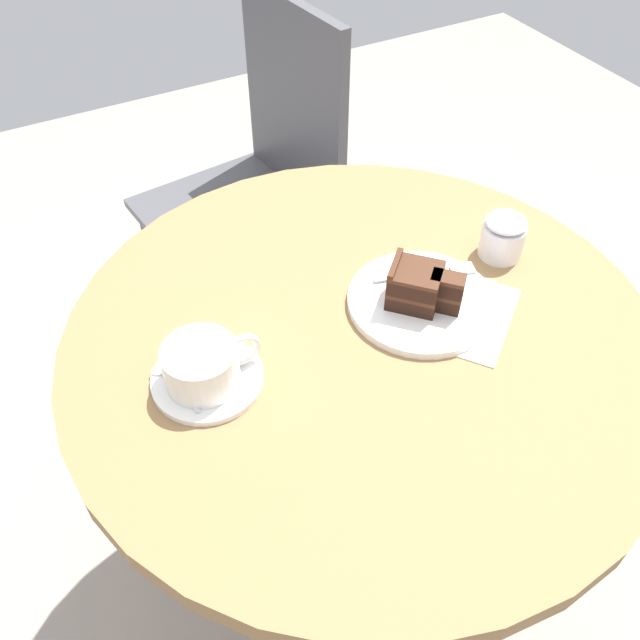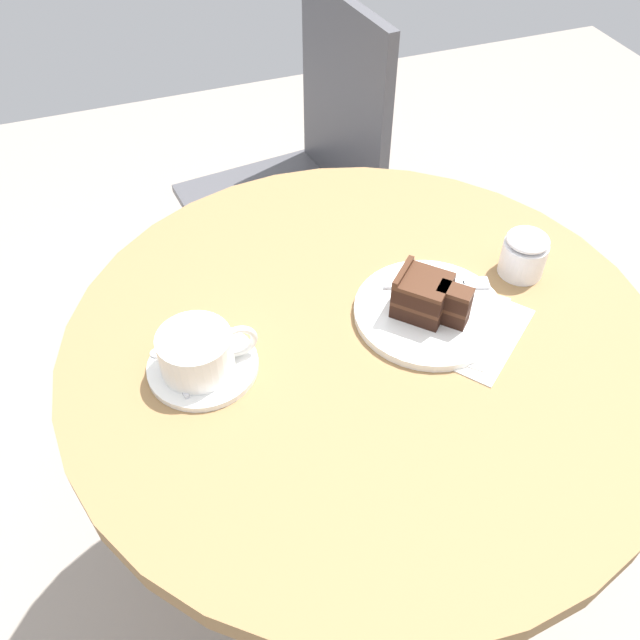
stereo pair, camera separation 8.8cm
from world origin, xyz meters
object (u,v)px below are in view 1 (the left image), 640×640
Objects in this scene: fork at (436,272)px; saucer at (208,379)px; cake_plate at (421,302)px; cafe_chair at (264,173)px; teaspoon at (170,382)px; coffee_cup at (203,364)px; cake_slice at (419,286)px; sugar_pot at (503,236)px; napkin at (445,308)px.

saucer is at bearing -159.86° from fork.
cafe_chair is at bearing 84.97° from cake_plate.
teaspoon reaches higher than cake_plate.
coffee_cup is 0.31m from cake_slice.
sugar_pot reaches higher than teaspoon.
sugar_pot is at bearing 3.13° from coffee_cup.
fork is (0.05, 0.03, 0.01)m from cake_plate.
sugar_pot is at bearing 2.74° from saucer.
napkin is 3.31× the size of sugar_pot.
napkin is at bearing -31.96° from cake_slice.
cafe_chair is at bearing 60.77° from saucer.
saucer is at bearing 173.95° from napkin.
coffee_cup reaches higher than fork.
cafe_chair reaches higher than fork.
teaspoon is at bearing 172.95° from napkin.
cake_plate is (0.32, -0.01, -0.03)m from coffee_cup.
fork is 0.17× the size of cafe_chair.
fork is (0.41, 0.01, 0.00)m from teaspoon.
cake_slice reaches higher than sugar_pot.
cafe_chair is 12.76× the size of sugar_pot.
cake_slice is (0.31, -0.01, 0.00)m from coffee_cup.
napkin is (0.03, -0.02, -0.00)m from cake_plate.
sugar_pot is at bearing 12.06° from cake_plate.
cake_slice is at bearing -131.21° from fork.
fork is at bearing 34.70° from cake_plate.
coffee_cup reaches higher than teaspoon.
cake_slice reaches higher than cake_plate.
cake_slice reaches higher than teaspoon.
coffee_cup is 0.37m from fork.
coffee_cup is at bearing 177.90° from cake_slice.
teaspoon is 0.64× the size of fork.
cake_slice is at bearing -167.85° from sugar_pot.
cake_plate is at bearing 137.00° from napkin.
cake_slice reaches higher than napkin.
fork is 0.69m from cafe_chair.
teaspoon is 0.11× the size of cafe_chair.
fork is at bearing 67.99° from napkin.
cafe_chair reaches higher than cake_plate.
fork is 0.64× the size of napkin.
cafe_chair is (0.07, 0.69, -0.24)m from cake_slice.
cafe_chair reaches higher than cake_slice.
fork reaches higher than teaspoon.
coffee_cup is (-0.00, -0.00, 0.03)m from saucer.
sugar_pot is (0.11, -0.65, 0.23)m from cafe_chair.
cake_slice is (-0.01, -0.00, 0.04)m from cake_plate.
cake_slice reaches higher than fork.
napkin is (0.39, -0.05, -0.01)m from teaspoon.
saucer is 0.31m from cake_slice.
cake_slice is at bearing -2.10° from coffee_cup.
saucer is at bearing 44.51° from coffee_cup.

